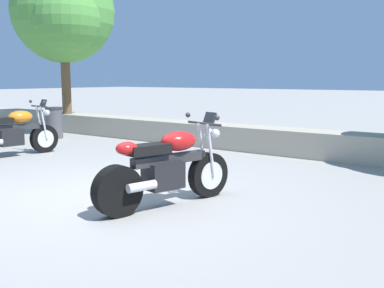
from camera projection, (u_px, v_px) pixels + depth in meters
ground_plane at (104, 195)px, 6.29m from camera, size 120.00×120.00×0.00m
stone_wall at (262, 139)px, 10.08m from camera, size 36.00×0.80×0.55m
motorcycle_orange_near_left at (13, 134)px, 9.40m from camera, size 0.67×2.06×1.18m
motorcycle_red_centre at (168, 169)px, 5.73m from camera, size 0.83×2.04×1.18m
leafy_tree_far_left at (64, 13)px, 13.20m from camera, size 3.21×3.05×4.60m
trash_bin at (54, 123)px, 12.25m from camera, size 0.46×0.46×0.86m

